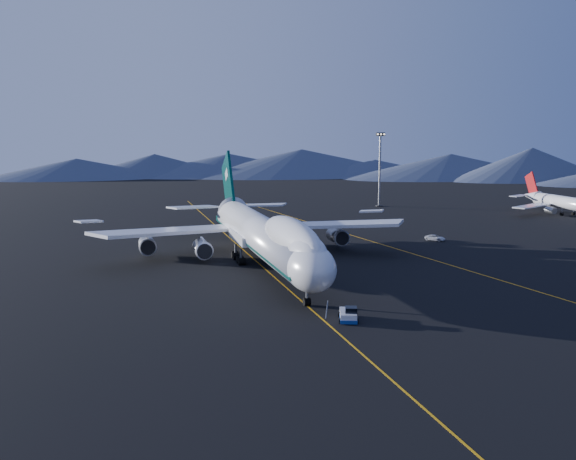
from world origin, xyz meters
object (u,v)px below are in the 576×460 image
object	(u,v)px
pushback_tug	(348,316)
service_van	(435,238)
second_jet	(569,203)
floodlight_mast	(380,169)
boeing_747	(262,234)

from	to	relation	value
pushback_tug	service_van	size ratio (longest dim) A/B	1.07
second_jet	floodlight_mast	world-z (taller)	floodlight_mast
boeing_747	pushback_tug	world-z (taller)	boeing_747
service_van	floodlight_mast	xyz separation A→B (m)	(13.91, 62.19, 11.08)
pushback_tug	second_jet	bearing A→B (deg)	57.34
boeing_747	second_jet	distance (m)	107.99
second_jet	floodlight_mast	xyz separation A→B (m)	(-42.46, 34.83, 8.24)
floodlight_mast	boeing_747	bearing A→B (deg)	-125.78
second_jet	floodlight_mast	bearing A→B (deg)	121.50
service_van	boeing_747	bearing A→B (deg)	161.93
pushback_tug	floodlight_mast	world-z (taller)	floodlight_mast
boeing_747	floodlight_mast	bearing A→B (deg)	54.22
floodlight_mast	pushback_tug	bearing A→B (deg)	-115.36
floodlight_mast	service_van	bearing A→B (deg)	-102.61
pushback_tug	service_van	world-z (taller)	pushback_tug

